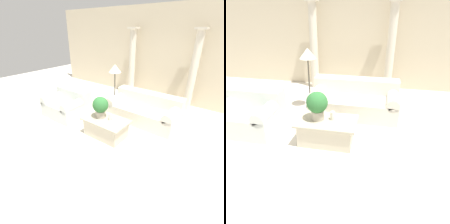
# 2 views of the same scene
# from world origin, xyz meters

# --- Properties ---
(ground_plane) EXTENTS (16.00, 16.00, 0.00)m
(ground_plane) POSITION_xyz_m (0.00, 0.00, 0.00)
(ground_plane) COLOR silver
(wall_back) EXTENTS (10.00, 0.06, 3.20)m
(wall_back) POSITION_xyz_m (0.00, 2.98, 1.60)
(wall_back) COLOR beige
(wall_back) RESTS_ON ground_plane
(sofa_long) EXTENTS (2.02, 1.00, 0.79)m
(sofa_long) POSITION_xyz_m (0.43, 1.02, 0.33)
(sofa_long) COLOR beige
(sofa_long) RESTS_ON ground_plane
(loveseat) EXTENTS (1.21, 1.00, 0.79)m
(loveseat) POSITION_xyz_m (-1.60, -0.11, 0.34)
(loveseat) COLOR silver
(loveseat) RESTS_ON ground_plane
(coffee_table) EXTENTS (1.12, 0.68, 0.46)m
(coffee_table) POSITION_xyz_m (0.08, -0.30, 0.24)
(coffee_table) COLOR beige
(coffee_table) RESTS_ON ground_plane
(potted_plant) EXTENTS (0.39, 0.39, 0.54)m
(potted_plant) POSITION_xyz_m (-0.09, -0.29, 0.77)
(potted_plant) COLOR #B2A893
(potted_plant) RESTS_ON coffee_table
(pillar_candle) EXTENTS (0.08, 0.08, 0.16)m
(pillar_candle) POSITION_xyz_m (0.18, -0.25, 0.54)
(pillar_candle) COLOR silver
(pillar_candle) RESTS_ON coffee_table
(floor_lamp) EXTENTS (0.38, 0.38, 1.48)m
(floor_lamp) POSITION_xyz_m (-0.71, 1.12, 1.26)
(floor_lamp) COLOR #4C473D
(floor_lamp) RESTS_ON ground_plane
(column_left) EXTENTS (0.32, 0.32, 2.50)m
(column_left) POSITION_xyz_m (-1.03, 2.62, 1.28)
(column_left) COLOR beige
(column_left) RESTS_ON ground_plane
(column_right) EXTENTS (0.32, 0.32, 2.50)m
(column_right) POSITION_xyz_m (1.18, 2.62, 1.28)
(column_right) COLOR beige
(column_right) RESTS_ON ground_plane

